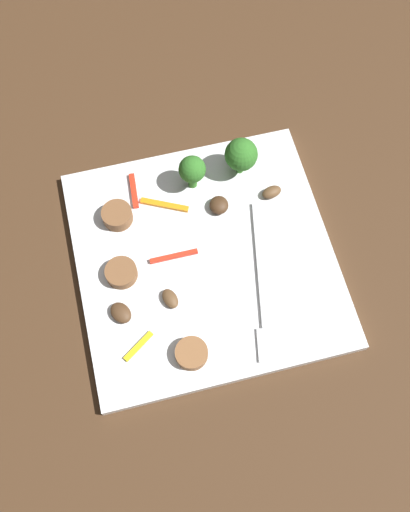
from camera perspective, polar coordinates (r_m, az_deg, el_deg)
ground_plane at (r=0.62m, az=0.00°, el=-0.41°), size 1.40×1.40×0.00m
plate at (r=0.62m, az=0.00°, el=-0.21°), size 0.28×0.28×0.01m
fork at (r=0.60m, az=5.73°, el=-3.52°), size 0.18×0.05×0.00m
broccoli_floret_0 at (r=0.64m, az=3.66°, el=10.12°), size 0.04×0.04×0.05m
broccoli_floret_1 at (r=0.63m, az=-1.30°, el=8.64°), size 0.03×0.03×0.05m
sausage_slice_0 at (r=0.57m, az=-1.36°, el=-9.77°), size 0.04×0.04×0.01m
sausage_slice_1 at (r=0.63m, az=-8.82°, el=4.05°), size 0.05×0.05×0.02m
sausage_slice_2 at (r=0.61m, az=-8.47°, el=-1.45°), size 0.04×0.04×0.01m
mushroom_0 at (r=0.65m, az=6.72°, el=6.41°), size 0.02×0.03×0.01m
mushroom_1 at (r=0.63m, az=1.40°, el=5.14°), size 0.03×0.03×0.01m
mushroom_2 at (r=0.59m, az=-3.53°, el=-4.30°), size 0.03×0.02×0.01m
mushroom_3 at (r=0.59m, az=-8.47°, el=-5.67°), size 0.03×0.03×0.01m
pepper_strip_0 at (r=0.58m, az=-6.70°, el=-9.00°), size 0.03×0.03×0.00m
pepper_strip_1 at (r=0.64m, az=-4.10°, el=5.15°), size 0.03×0.05×0.00m
pepper_strip_2 at (r=0.61m, az=-3.15°, el=-0.03°), size 0.01×0.05×0.00m
pepper_strip_3 at (r=0.65m, az=-7.17°, el=6.52°), size 0.04×0.01×0.00m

